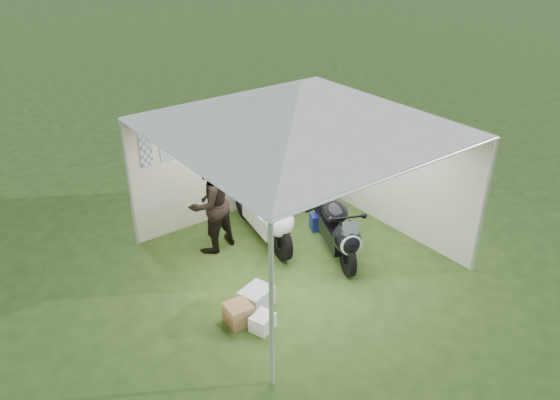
# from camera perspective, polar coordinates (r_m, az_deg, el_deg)

# --- Properties ---
(ground) EXTENTS (80.00, 80.00, 0.00)m
(ground) POSITION_cam_1_polar(r_m,az_deg,el_deg) (9.26, 1.90, -5.92)
(ground) COLOR #2B4319
(ground) RESTS_ON ground
(canopy_tent) EXTENTS (5.66, 5.66, 3.00)m
(canopy_tent) POSITION_cam_1_polar(r_m,az_deg,el_deg) (8.14, 2.04, 9.45)
(canopy_tent) COLOR silver
(canopy_tent) RESTS_ON ground
(motorcycle_white) EXTENTS (0.75, 2.19, 1.08)m
(motorcycle_white) POSITION_cam_1_polar(r_m,az_deg,el_deg) (9.40, -1.59, -1.03)
(motorcycle_white) COLOR black
(motorcycle_white) RESTS_ON ground
(motorcycle_black) EXTENTS (1.03, 1.83, 0.96)m
(motorcycle_black) POSITION_cam_1_polar(r_m,az_deg,el_deg) (9.07, 6.01, -2.84)
(motorcycle_black) COLOR black
(motorcycle_black) RESTS_ON ground
(paddock_stand) EXTENTS (0.46, 0.39, 0.30)m
(paddock_stand) POSITION_cam_1_polar(r_m,az_deg,el_deg) (9.99, 4.33, -2.23)
(paddock_stand) COLOR #2431B3
(paddock_stand) RESTS_ON ground
(person_dark_jacket) EXTENTS (0.97, 0.83, 1.74)m
(person_dark_jacket) POSITION_cam_1_polar(r_m,az_deg,el_deg) (9.12, -7.33, -0.35)
(person_dark_jacket) COLOR black
(person_dark_jacket) RESTS_ON ground
(person_blue_jacket) EXTENTS (0.65, 0.76, 1.76)m
(person_blue_jacket) POSITION_cam_1_polar(r_m,az_deg,el_deg) (9.99, 0.48, 2.60)
(person_blue_jacket) COLOR slate
(person_blue_jacket) RESTS_ON ground
(equipment_box) EXTENTS (0.55, 0.45, 0.52)m
(equipment_box) POSITION_cam_1_polar(r_m,az_deg,el_deg) (10.73, 3.10, 0.71)
(equipment_box) COLOR black
(equipment_box) RESTS_ON ground
(crate_0) EXTENTS (0.54, 0.47, 0.31)m
(crate_0) POSITION_cam_1_polar(r_m,az_deg,el_deg) (8.10, -2.50, -10.19)
(crate_0) COLOR #B4BABE
(crate_0) RESTS_ON ground
(crate_1) EXTENTS (0.37, 0.37, 0.31)m
(crate_1) POSITION_cam_1_polar(r_m,az_deg,el_deg) (7.83, -4.35, -11.77)
(crate_1) COLOR olive
(crate_1) RESTS_ON ground
(crate_2) EXTENTS (0.39, 0.36, 0.23)m
(crate_2) POSITION_cam_1_polar(r_m,az_deg,el_deg) (7.74, -1.84, -12.64)
(crate_2) COLOR silver
(crate_2) RESTS_ON ground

